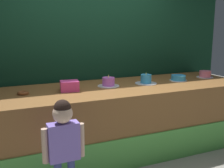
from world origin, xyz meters
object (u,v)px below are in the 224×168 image
(child_figure, at_px, (63,138))
(cake_right, at_px, (178,78))
(cake_far_right, at_px, (205,74))
(donut, at_px, (23,93))
(cake_left, at_px, (108,82))
(pink_box, at_px, (69,86))
(cake_center, at_px, (146,80))

(child_figure, relative_size, cake_right, 4.06)
(child_figure, bearing_deg, cake_far_right, 21.05)
(donut, bearing_deg, cake_left, 0.55)
(child_figure, bearing_deg, pink_box, 70.92)
(pink_box, relative_size, cake_far_right, 0.87)
(cake_right, bearing_deg, cake_left, 177.36)
(cake_center, bearing_deg, cake_far_right, 2.44)
(child_figure, distance_m, cake_right, 2.22)
(pink_box, distance_m, cake_center, 1.12)
(donut, bearing_deg, cake_far_right, 0.21)
(child_figure, relative_size, pink_box, 4.66)
(child_figure, distance_m, cake_center, 1.74)
(pink_box, bearing_deg, child_figure, -109.08)
(pink_box, bearing_deg, cake_far_right, 1.53)
(pink_box, relative_size, cake_right, 0.87)
(cake_right, bearing_deg, donut, 178.96)
(pink_box, height_order, cake_right, pink_box)
(child_figure, height_order, pink_box, child_figure)
(donut, xyz_separation_m, cake_center, (1.68, -0.04, 0.04))
(cake_far_right, bearing_deg, cake_right, -174.78)
(cake_center, bearing_deg, cake_right, -0.35)
(donut, distance_m, cake_far_right, 2.79)
(cake_left, xyz_separation_m, cake_right, (1.12, -0.05, -0.01))
(donut, xyz_separation_m, cake_far_right, (2.79, 0.01, 0.03))
(cake_right, bearing_deg, cake_center, 179.65)
(cake_center, bearing_deg, pink_box, -179.39)
(donut, relative_size, cake_right, 0.52)
(cake_left, bearing_deg, cake_right, -2.64)
(cake_left, distance_m, cake_center, 0.56)
(child_figure, relative_size, cake_center, 3.39)
(child_figure, bearing_deg, cake_right, 25.04)
(child_figure, height_order, cake_far_right, child_figure)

